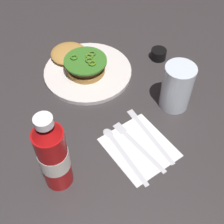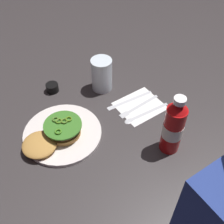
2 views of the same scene
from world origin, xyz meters
TOP-DOWN VIEW (x-y plane):
  - ground_plane at (0.00, 0.00)m, footprint 3.00×3.00m
  - dinner_plate at (0.13, -0.00)m, footprint 0.27×0.27m
  - burger_sandwich at (0.17, 0.01)m, footprint 0.22×0.13m
  - ketchup_bottle at (-0.14, 0.25)m, footprint 0.07×0.07m
  - water_glass at (-0.11, -0.14)m, footprint 0.08×0.08m
  - condiment_cup at (0.06, -0.23)m, footprint 0.05×0.05m
  - napkin at (-0.18, 0.04)m, footprint 0.17×0.15m
  - butter_knife at (-0.15, -0.01)m, footprint 0.20×0.03m
  - fork_utensil at (-0.16, 0.04)m, footprint 0.19×0.03m
  - spoon_utensil at (-0.15, 0.08)m, footprint 0.20×0.03m

SIDE VIEW (x-z plane):
  - ground_plane at x=0.00m, z-range 0.00..0.00m
  - napkin at x=-0.18m, z-range 0.00..0.00m
  - butter_knife at x=-0.15m, z-range 0.00..0.01m
  - fork_utensil at x=-0.16m, z-range 0.00..0.01m
  - spoon_utensil at x=-0.15m, z-range 0.00..0.01m
  - dinner_plate at x=0.13m, z-range 0.00..0.01m
  - condiment_cup at x=0.06m, z-range 0.00..0.03m
  - burger_sandwich at x=0.17m, z-range 0.01..0.06m
  - water_glass at x=-0.11m, z-range 0.00..0.14m
  - ketchup_bottle at x=-0.14m, z-range -0.01..0.22m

